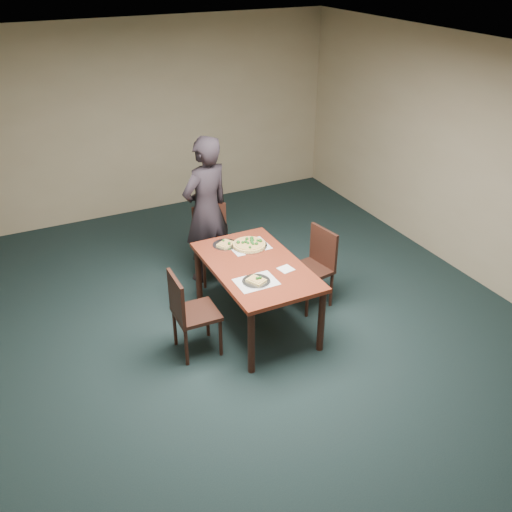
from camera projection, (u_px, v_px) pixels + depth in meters
name	position (u px, v px, depth m)	size (l,w,h in m)	color
ground	(264.00, 354.00, 5.81)	(8.00, 8.00, 0.00)	black
room_shell	(266.00, 196.00, 4.96)	(8.00, 8.00, 8.00)	tan
dining_table	(256.00, 272.00, 5.95)	(0.90, 1.50, 0.75)	#5E1F12
chair_far	(212.00, 238.00, 6.92)	(0.47, 0.47, 0.91)	black
chair_left	(188.00, 310.00, 5.59)	(0.43, 0.43, 0.91)	black
chair_right	(315.00, 263.00, 6.40)	(0.49, 0.49, 0.91)	black
diner	(206.00, 210.00, 6.71)	(0.66, 0.43, 1.81)	black
placemat_main	(249.00, 246.00, 6.25)	(0.42, 0.32, 0.00)	white
placemat_near	(256.00, 282.00, 5.60)	(0.40, 0.30, 0.00)	white
pizza_pan	(249.00, 244.00, 6.24)	(0.39, 0.39, 0.07)	silver
slice_plate_near	(256.00, 281.00, 5.60)	(0.28, 0.28, 0.06)	silver
slice_plate_far	(225.00, 244.00, 6.27)	(0.28, 0.28, 0.06)	silver
napkin	(286.00, 269.00, 5.81)	(0.14, 0.14, 0.01)	white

